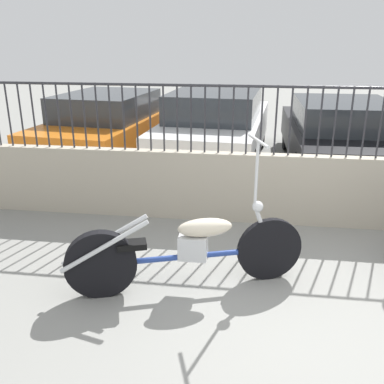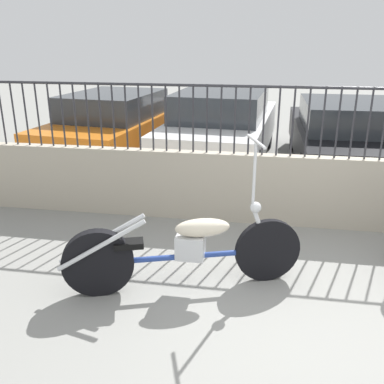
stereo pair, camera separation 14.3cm
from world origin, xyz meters
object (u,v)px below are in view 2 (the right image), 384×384
(car_white, at_px, (222,127))
(motorcycle_blue, at_px, (173,250))
(car_orange, at_px, (118,124))
(car_black, at_px, (347,136))

(car_white, bearing_deg, motorcycle_blue, -175.25)
(car_orange, height_order, car_black, car_orange)
(motorcycle_blue, distance_m, car_orange, 5.40)
(motorcycle_blue, distance_m, car_black, 5.09)
(car_black, bearing_deg, car_white, 85.17)
(motorcycle_blue, distance_m, car_white, 4.72)
(car_white, relative_size, car_black, 1.04)
(motorcycle_blue, xyz_separation_m, car_orange, (-2.23, 4.92, 0.25))
(car_black, bearing_deg, motorcycle_blue, 152.55)
(motorcycle_blue, bearing_deg, car_black, 44.27)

